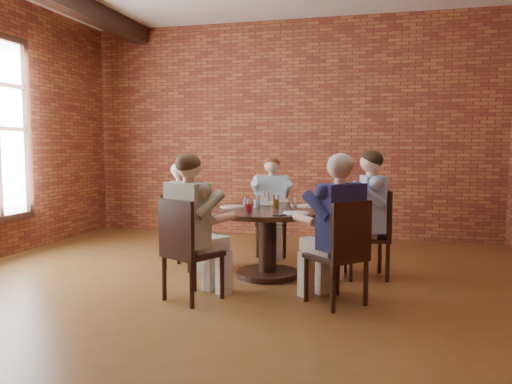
% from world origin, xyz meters
% --- Properties ---
extents(floor, '(7.00, 7.00, 0.00)m').
position_xyz_m(floor, '(0.00, 0.00, 0.00)').
color(floor, brown).
rests_on(floor, ground).
extents(wall_back, '(7.00, 0.00, 7.00)m').
position_xyz_m(wall_back, '(0.00, 3.50, 1.70)').
color(wall_back, '#974F2B').
rests_on(wall_back, ground).
extents(dining_table, '(1.36, 1.36, 0.75)m').
position_xyz_m(dining_table, '(0.28, 0.90, 0.53)').
color(dining_table, black).
rests_on(dining_table, floor).
extents(chair_a, '(0.53, 0.53, 0.96)m').
position_xyz_m(chair_a, '(1.42, 1.15, 0.52)').
color(chair_a, black).
rests_on(chair_a, floor).
extents(diner_a, '(0.78, 0.68, 1.37)m').
position_xyz_m(diner_a, '(1.33, 1.13, 0.69)').
color(diner_a, '#4469B2').
rests_on(diner_a, floor).
extents(chair_b, '(0.47, 0.47, 0.91)m').
position_xyz_m(chair_b, '(0.08, 2.06, 0.50)').
color(chair_b, black).
rests_on(chair_b, floor).
extents(diner_b, '(0.60, 0.69, 1.28)m').
position_xyz_m(diner_b, '(0.09, 1.98, 0.64)').
color(diner_b, '#8EA9B5').
rests_on(diner_b, floor).
extents(chair_c, '(0.42, 0.42, 0.88)m').
position_xyz_m(chair_c, '(-0.83, 1.04, 0.48)').
color(chair_c, black).
rests_on(chair_c, floor).
extents(diner_c, '(0.63, 0.53, 1.23)m').
position_xyz_m(diner_c, '(-0.76, 1.03, 0.62)').
color(diner_c, brown).
rests_on(diner_c, floor).
extents(chair_d, '(0.59, 0.59, 0.95)m').
position_xyz_m(chair_d, '(-0.25, -0.16, 0.51)').
color(chair_d, black).
rests_on(chair_d, floor).
extents(diner_d, '(0.78, 0.84, 1.36)m').
position_xyz_m(diner_d, '(-0.21, -0.08, 0.68)').
color(diner_d, gray).
rests_on(diner_d, floor).
extents(chair_e, '(0.62, 0.62, 0.95)m').
position_xyz_m(chair_e, '(1.15, 0.06, 0.51)').
color(chair_e, black).
rests_on(chair_e, floor).
extents(diner_e, '(0.86, 0.85, 1.36)m').
position_xyz_m(diner_e, '(1.09, 0.12, 0.68)').
color(diner_e, navy).
rests_on(diner_e, floor).
extents(plate_a, '(0.26, 0.26, 0.01)m').
position_xyz_m(plate_a, '(0.65, 1.20, 0.76)').
color(plate_a, white).
rests_on(plate_a, dining_table).
extents(plate_b, '(0.26, 0.26, 0.01)m').
position_xyz_m(plate_b, '(0.17, 1.38, 0.76)').
color(plate_b, white).
rests_on(plate_b, dining_table).
extents(plate_c, '(0.26, 0.26, 0.01)m').
position_xyz_m(plate_c, '(-0.13, 0.93, 0.76)').
color(plate_c, white).
rests_on(plate_c, dining_table).
extents(plate_d, '(0.26, 0.26, 0.01)m').
position_xyz_m(plate_d, '(0.65, 0.56, 0.76)').
color(plate_d, white).
rests_on(plate_d, dining_table).
extents(glass_a, '(0.07, 0.07, 0.14)m').
position_xyz_m(glass_a, '(0.57, 0.87, 0.82)').
color(glass_a, white).
rests_on(glass_a, dining_table).
extents(glass_b, '(0.07, 0.07, 0.14)m').
position_xyz_m(glass_b, '(0.34, 1.06, 0.82)').
color(glass_b, white).
rests_on(glass_b, dining_table).
extents(glass_c, '(0.07, 0.07, 0.14)m').
position_xyz_m(glass_c, '(0.18, 1.31, 0.82)').
color(glass_c, white).
rests_on(glass_c, dining_table).
extents(glass_d, '(0.07, 0.07, 0.14)m').
position_xyz_m(glass_d, '(0.15, 0.95, 0.82)').
color(glass_d, white).
rests_on(glass_d, dining_table).
extents(glass_e, '(0.07, 0.07, 0.14)m').
position_xyz_m(glass_e, '(0.08, 0.76, 0.82)').
color(glass_e, white).
rests_on(glass_e, dining_table).
extents(glass_f, '(0.07, 0.07, 0.14)m').
position_xyz_m(glass_f, '(0.16, 0.54, 0.82)').
color(glass_f, white).
rests_on(glass_f, dining_table).
extents(smartphone, '(0.13, 0.17, 0.01)m').
position_xyz_m(smartphone, '(0.51, 0.42, 0.75)').
color(smartphone, black).
rests_on(smartphone, dining_table).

